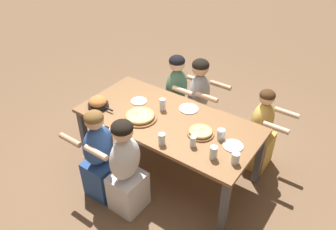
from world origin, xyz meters
name	(u,v)px	position (x,y,z in m)	size (l,w,h in m)	color
ground_plane	(168,168)	(0.00, 0.00, 0.00)	(18.00, 18.00, 0.00)	brown
dining_table	(168,124)	(0.00, 0.00, 0.68)	(2.02, 0.97, 0.75)	brown
pizza_board_main	(140,116)	(-0.25, -0.17, 0.78)	(0.38, 0.38, 0.06)	brown
pizza_board_second	(201,132)	(0.43, -0.03, 0.78)	(0.28, 0.28, 0.05)	brown
skillet_bowl	(98,103)	(-0.79, -0.28, 0.81)	(0.34, 0.24, 0.13)	black
empty_plate_a	(189,109)	(0.09, 0.29, 0.76)	(0.22, 0.22, 0.02)	white
empty_plate_b	(139,101)	(-0.49, 0.09, 0.76)	(0.19, 0.19, 0.02)	white
empty_plate_c	(233,146)	(0.79, -0.01, 0.76)	(0.20, 0.20, 0.02)	white
drinking_glass_a	(235,159)	(0.91, -0.21, 0.80)	(0.08, 0.08, 0.11)	silver
drinking_glass_b	(193,142)	(0.47, -0.23, 0.80)	(0.06, 0.06, 0.12)	silver
drinking_glass_c	(221,135)	(0.64, 0.03, 0.80)	(0.08, 0.08, 0.11)	silver
drinking_glass_d	(213,153)	(0.71, -0.27, 0.81)	(0.07, 0.07, 0.13)	silver
drinking_glass_e	(162,140)	(0.20, -0.38, 0.81)	(0.07, 0.07, 0.12)	silver
drinking_glass_f	(163,105)	(-0.15, 0.11, 0.81)	(0.07, 0.07, 0.14)	silver
diner_far_right	(260,133)	(0.83, 0.71, 0.47)	(0.51, 0.40, 1.06)	gold
diner_far_midleft	(177,98)	(-0.36, 0.71, 0.53)	(0.51, 0.40, 1.14)	#477556
diner_near_midleft	(100,158)	(-0.38, -0.71, 0.50)	(0.51, 0.40, 1.09)	#2D5193
diner_far_center	(198,105)	(-0.02, 0.71, 0.55)	(0.51, 0.40, 1.19)	#99999E
diner_near_center	(126,170)	(-0.01, -0.71, 0.53)	(0.51, 0.40, 1.13)	silver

